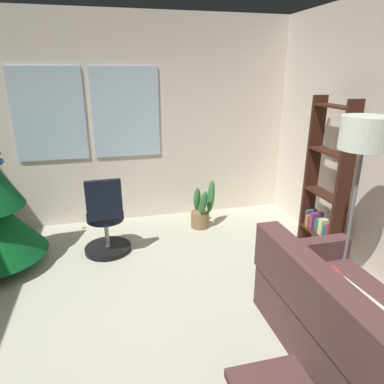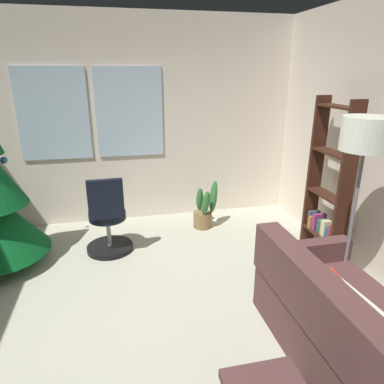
% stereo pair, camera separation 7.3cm
% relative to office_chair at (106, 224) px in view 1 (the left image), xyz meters
% --- Properties ---
extents(ground_plane, '(4.94, 5.15, 0.10)m').
position_rel_office_chair_xyz_m(ground_plane, '(0.25, -1.57, -0.43)').
color(ground_plane, '#B7B6A0').
extents(wall_back_with_windows, '(4.94, 0.12, 2.85)m').
position_rel_office_chair_xyz_m(wall_back_with_windows, '(0.24, 1.05, 1.05)').
color(wall_back_with_windows, beige).
rests_on(wall_back_with_windows, ground_plane).
extents(office_chair, '(0.56, 0.56, 0.97)m').
position_rel_office_chair_xyz_m(office_chair, '(0.00, 0.00, 0.00)').
color(office_chair, black).
rests_on(office_chair, ground_plane).
extents(bookshelf, '(0.18, 0.64, 1.85)m').
position_rel_office_chair_xyz_m(bookshelf, '(2.51, -0.58, 0.43)').
color(bookshelf, '#391D13').
rests_on(bookshelf, ground_plane).
extents(floor_lamp, '(0.41, 0.41, 1.76)m').
position_rel_office_chair_xyz_m(floor_lamp, '(2.17, -1.46, 1.15)').
color(floor_lamp, slate).
rests_on(floor_lamp, ground_plane).
extents(potted_plant, '(0.38, 0.38, 0.68)m').
position_rel_office_chair_xyz_m(potted_plant, '(1.32, 0.45, -0.12)').
color(potted_plant, olive).
rests_on(potted_plant, ground_plane).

